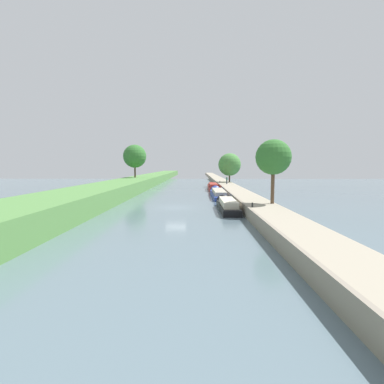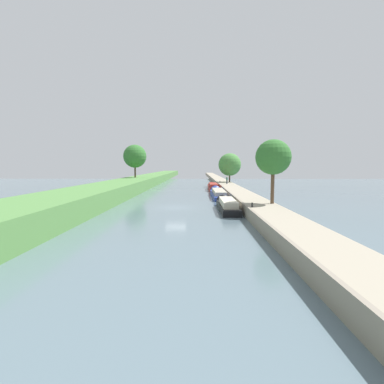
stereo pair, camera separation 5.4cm
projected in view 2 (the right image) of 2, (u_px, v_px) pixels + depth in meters
name	position (u px, v px, depth m)	size (l,w,h in m)	color
ground_plane	(176.00, 208.00, 37.32)	(160.00, 160.00, 0.00)	slate
left_grassy_bank	(83.00, 199.00, 37.40)	(7.56, 260.00, 2.24)	#518442
right_towpath	(252.00, 203.00, 37.12)	(3.44, 260.00, 1.15)	#9E937F
stone_quay	(237.00, 203.00, 37.15)	(0.25, 260.00, 1.20)	gray
narrowboat_black	(227.00, 205.00, 35.78)	(1.93, 11.12, 1.93)	black
narrowboat_blue	(218.00, 193.00, 51.01)	(2.17, 15.42, 2.06)	#283D93
narrowboat_red	(213.00, 187.00, 64.55)	(1.99, 12.37, 1.99)	maroon
tree_rightbank_near	(273.00, 157.00, 31.89)	(3.77, 3.77, 6.87)	brown
tree_rightbank_midnear	(230.00, 165.00, 73.70)	(5.54, 5.54, 7.06)	#4C3828
tree_leftbank_downstream	(135.00, 156.00, 73.39)	(5.63, 5.63, 8.05)	#4C3828
person_walking	(227.00, 180.00, 66.19)	(0.34, 0.34, 1.66)	#282D42
mooring_bollard_near	(252.00, 205.00, 29.48)	(0.16, 0.16, 0.45)	black
mooring_bollard_far	(220.00, 182.00, 70.22)	(0.16, 0.16, 0.45)	black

